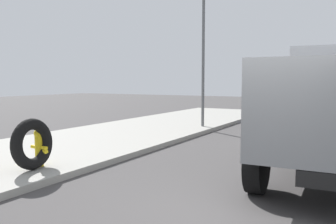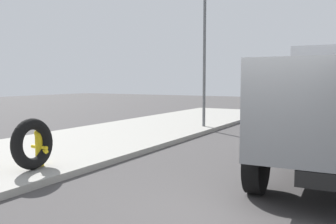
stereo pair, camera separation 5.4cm
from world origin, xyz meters
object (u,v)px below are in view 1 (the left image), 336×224
at_px(fire_hydrant, 39,146).
at_px(loose_tire, 32,144).
at_px(dump_truck_yellow, 328,86).
at_px(street_light_pole, 203,53).

relative_size(fire_hydrant, loose_tire, 0.76).
xyz_separation_m(fire_hydrant, loose_tire, (-0.29, -0.13, 0.11)).
distance_m(fire_hydrant, loose_tire, 0.33).
bearing_deg(dump_truck_yellow, fire_hydrant, 173.78).
bearing_deg(fire_hydrant, dump_truck_yellow, -6.22).
xyz_separation_m(loose_tire, street_light_pole, (8.52, -0.24, 2.51)).
relative_size(loose_tire, dump_truck_yellow, 0.16).
height_order(fire_hydrant, loose_tire, loose_tire).
bearing_deg(dump_truck_yellow, street_light_pole, 172.42).
bearing_deg(fire_hydrant, street_light_pole, -2.53).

